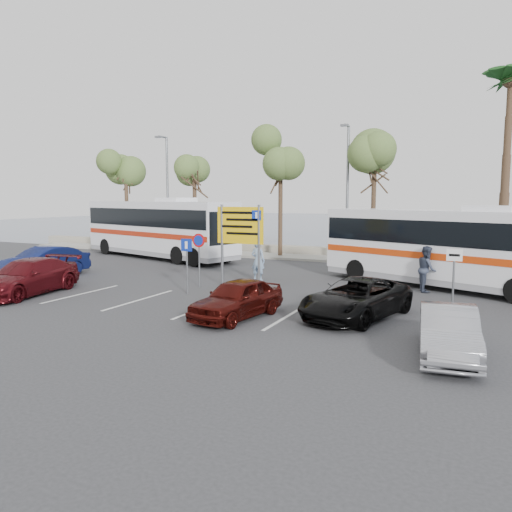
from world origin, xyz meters
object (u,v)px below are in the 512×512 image
at_px(car_blue, 43,262).
at_px(pedestrian_far, 427,269).
at_px(coach_bus_left, 158,230).
at_px(car_red, 237,298).
at_px(pedestrian_near, 258,261).
at_px(car_maroon, 27,277).
at_px(coach_bus_right, 450,250).
at_px(car_silver_b, 448,332).
at_px(direction_sign, 240,232).
at_px(suv_black, 356,298).
at_px(street_lamp_left, 167,188).
at_px(street_lamp_right, 347,186).

bearing_deg(car_blue, pedestrian_far, 19.44).
height_order(coach_bus_left, car_red, coach_bus_left).
bearing_deg(pedestrian_near, car_maroon, 49.16).
relative_size(pedestrian_near, pedestrian_far, 1.00).
bearing_deg(coach_bus_right, car_silver_b, -86.30).
distance_m(car_blue, pedestrian_near, 10.62).
height_order(direction_sign, car_blue, direction_sign).
height_order(direction_sign, coach_bus_left, coach_bus_left).
relative_size(car_red, car_silver_b, 1.00).
bearing_deg(car_maroon, direction_sign, 28.40).
bearing_deg(suv_black, direction_sign, 164.42).
xyz_separation_m(coach_bus_left, pedestrian_far, (17.16, -5.08, -0.86)).
xyz_separation_m(car_blue, pedestrian_near, (10.03, 3.50, 0.21)).
distance_m(car_red, car_silver_b, 6.65).
relative_size(street_lamp_left, street_lamp_right, 1.00).
distance_m(street_lamp_left, suv_black, 22.30).
xyz_separation_m(coach_bus_left, car_blue, (-0.39, -9.00, -1.07)).
distance_m(car_red, pedestrian_near, 7.43).
xyz_separation_m(car_blue, car_maroon, (3.00, -3.51, -0.03)).
distance_m(coach_bus_right, car_blue, 19.05).
bearing_deg(car_silver_b, car_red, 160.78).
distance_m(street_lamp_right, pedestrian_near, 9.47).
height_order(street_lamp_right, pedestrian_near, street_lamp_right).
distance_m(coach_bus_left, car_maroon, 12.83).
bearing_deg(pedestrian_near, street_lamp_right, -98.79).
height_order(car_maroon, pedestrian_near, pedestrian_near).
xyz_separation_m(direction_sign, pedestrian_near, (0.03, 1.80, -1.48)).
bearing_deg(pedestrian_near, coach_bus_left, -25.47).
xyz_separation_m(suv_black, pedestrian_near, (-5.97, 5.36, 0.31)).
distance_m(car_maroon, suv_black, 13.11).
distance_m(suv_black, pedestrian_far, 5.98).
bearing_deg(direction_sign, street_lamp_right, 79.06).
bearing_deg(street_lamp_right, pedestrian_near, -103.02).
relative_size(coach_bus_left, car_red, 3.37).
bearing_deg(car_silver_b, car_maroon, 167.96).
distance_m(street_lamp_left, car_blue, 12.66).
height_order(car_blue, car_red, car_blue).
relative_size(suv_black, car_silver_b, 1.22).
height_order(direction_sign, car_silver_b, direction_sign).
bearing_deg(car_silver_b, coach_bus_right, 86.63).
xyz_separation_m(street_lamp_right, pedestrian_near, (-1.97, -8.52, -3.65)).
distance_m(car_maroon, car_silver_b, 16.06).
xyz_separation_m(direction_sign, suv_black, (6.00, -3.55, -1.79)).
relative_size(car_maroon, pedestrian_near, 2.57).
relative_size(car_red, pedestrian_far, 1.98).
bearing_deg(coach_bus_left, pedestrian_far, -16.51).
bearing_deg(direction_sign, pedestrian_near, 89.20).
relative_size(coach_bus_left, car_maroon, 2.60).
distance_m(street_lamp_right, car_blue, 17.42).
xyz_separation_m(coach_bus_right, suv_black, (-2.36, -6.86, -1.02)).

